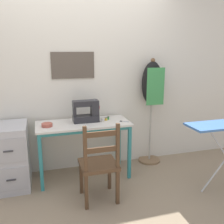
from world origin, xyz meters
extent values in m
plane|color=gray|center=(0.00, 0.00, 0.00)|extent=(14.00, 14.00, 0.00)
cube|color=silver|center=(0.00, 0.58, 1.27)|extent=(10.00, 0.05, 2.55)
cube|color=brown|center=(-0.07, 0.54, 1.44)|extent=(0.56, 0.02, 0.34)
cube|color=silver|center=(0.00, 0.26, 0.72)|extent=(1.17, 0.51, 0.02)
cube|color=teal|center=(0.00, 0.04, 0.69)|extent=(1.09, 0.03, 0.04)
cube|color=teal|center=(-0.55, 0.04, 0.36)|extent=(0.04, 0.04, 0.71)
cube|color=teal|center=(0.55, 0.04, 0.36)|extent=(0.04, 0.04, 0.71)
cube|color=teal|center=(-0.55, 0.47, 0.36)|extent=(0.04, 0.04, 0.71)
cube|color=teal|center=(0.55, 0.47, 0.36)|extent=(0.04, 0.04, 0.71)
cube|color=#28282D|center=(0.04, 0.30, 0.78)|extent=(0.32, 0.17, 0.08)
cube|color=#28282D|center=(0.16, 0.30, 0.91)|extent=(0.09, 0.14, 0.20)
cube|color=#28282D|center=(0.02, 0.30, 0.98)|extent=(0.28, 0.13, 0.07)
cube|color=#28282D|center=(-0.10, 0.30, 0.88)|extent=(0.04, 0.09, 0.13)
cylinder|color=#B22D2D|center=(0.21, 0.30, 0.91)|extent=(0.02, 0.06, 0.06)
cylinder|color=#99999E|center=(0.16, 0.30, 1.02)|extent=(0.01, 0.01, 0.02)
cylinder|color=#B25647|center=(-0.45, 0.22, 0.76)|extent=(0.13, 0.13, 0.04)
cylinder|color=brown|center=(-0.45, 0.22, 0.77)|extent=(0.10, 0.10, 0.01)
cube|color=silver|center=(0.53, 0.15, 0.74)|extent=(0.09, 0.05, 0.00)
cube|color=silver|center=(0.52, 0.14, 0.74)|extent=(0.07, 0.07, 0.00)
torus|color=black|center=(0.48, 0.18, 0.74)|extent=(0.03, 0.03, 0.01)
torus|color=black|center=(0.48, 0.18, 0.74)|extent=(0.03, 0.03, 0.01)
cylinder|color=silver|center=(0.25, 0.25, 0.76)|extent=(0.04, 0.04, 0.04)
cylinder|color=beige|center=(0.25, 0.25, 0.78)|extent=(0.04, 0.04, 0.00)
cylinder|color=beige|center=(0.25, 0.25, 0.74)|extent=(0.04, 0.04, 0.00)
cylinder|color=yellow|center=(0.30, 0.27, 0.76)|extent=(0.03, 0.03, 0.04)
cylinder|color=beige|center=(0.30, 0.27, 0.77)|extent=(0.04, 0.04, 0.00)
cylinder|color=beige|center=(0.30, 0.27, 0.74)|extent=(0.04, 0.04, 0.00)
cylinder|color=green|center=(0.34, 0.31, 0.76)|extent=(0.03, 0.03, 0.04)
cylinder|color=beige|center=(0.34, 0.31, 0.78)|extent=(0.03, 0.03, 0.00)
cylinder|color=beige|center=(0.34, 0.31, 0.74)|extent=(0.03, 0.03, 0.00)
cube|color=#513823|center=(0.06, -0.30, 0.41)|extent=(0.40, 0.38, 0.04)
cube|color=#513823|center=(-0.11, -0.14, 0.20)|extent=(0.04, 0.04, 0.39)
cube|color=#513823|center=(0.23, -0.14, 0.20)|extent=(0.04, 0.04, 0.39)
cube|color=#513823|center=(-0.11, -0.46, 0.20)|extent=(0.04, 0.04, 0.39)
cube|color=#513823|center=(0.23, -0.46, 0.20)|extent=(0.04, 0.04, 0.39)
cube|color=#513823|center=(-0.11, -0.46, 0.67)|extent=(0.04, 0.04, 0.48)
cube|color=#513823|center=(0.23, -0.46, 0.67)|extent=(0.04, 0.04, 0.48)
cube|color=#513823|center=(0.06, -0.46, 0.82)|extent=(0.34, 0.02, 0.06)
cube|color=#513823|center=(0.06, -0.46, 0.65)|extent=(0.34, 0.02, 0.06)
cube|color=#B7B7BC|center=(-0.88, 0.26, 0.39)|extent=(0.39, 0.53, 0.78)
cube|color=#A8A8AD|center=(-0.88, -0.01, 0.56)|extent=(0.36, 0.01, 0.28)
cube|color=#333338|center=(-0.88, -0.02, 0.56)|extent=(0.10, 0.01, 0.02)
cube|color=#A8A8AD|center=(-0.88, -0.01, 0.22)|extent=(0.36, 0.01, 0.28)
cube|color=#333338|center=(-0.88, -0.02, 0.22)|extent=(0.10, 0.01, 0.02)
cylinder|color=#846647|center=(1.02, 0.44, 0.01)|extent=(0.32, 0.32, 0.03)
cylinder|color=#ADA89E|center=(1.02, 0.44, 0.50)|extent=(0.03, 0.03, 0.93)
ellipsoid|color=black|center=(1.02, 0.44, 1.18)|extent=(0.30, 0.22, 0.61)
sphere|color=brown|center=(1.02, 0.44, 1.50)|extent=(0.06, 0.06, 0.06)
cube|color=#3D934C|center=(1.02, 0.32, 1.15)|extent=(0.26, 0.01, 0.51)
camera|label=1|loc=(-0.51, -2.75, 1.63)|focal=40.00mm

